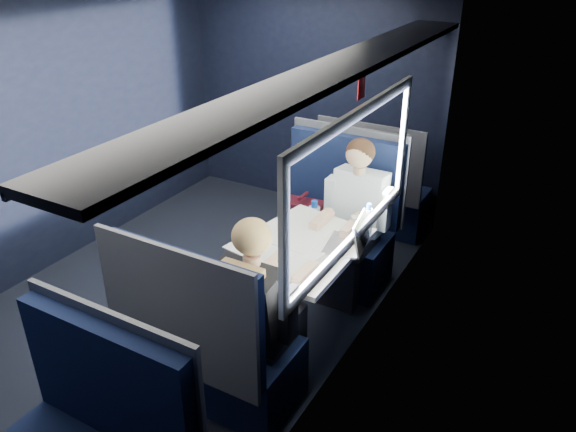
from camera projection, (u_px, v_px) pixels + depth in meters
The scene contains 12 objects.
ground at pixel (194, 294), 4.67m from camera, with size 2.80×4.20×0.01m, color black.
room_shell at pixel (181, 122), 3.99m from camera, with size 3.00×4.40×2.40m.
table at pixel (304, 257), 3.91m from camera, with size 0.62×1.00×0.74m.
seat_bay_near at pixel (332, 229), 4.78m from camera, with size 1.04×0.62×1.26m.
seat_bay_far at pixel (210, 349), 3.43m from camera, with size 1.04×0.62×1.26m.
seat_row_front at pixel (374, 192), 5.50m from camera, with size 1.04×0.51×1.16m.
man at pixel (354, 213), 4.40m from camera, with size 0.53×0.56×1.32m.
woman at pixel (258, 304), 3.31m from camera, with size 0.53×0.56×1.32m.
papers at pixel (296, 237), 4.00m from camera, with size 0.60×0.87×0.01m, color white.
laptop at pixel (353, 239), 3.85m from camera, with size 0.30×0.36×0.24m.
bottle_small at pixel (368, 221), 4.01m from camera, with size 0.07×0.07×0.24m.
cup at pixel (356, 222), 4.11m from camera, with size 0.07×0.07×0.09m, color white.
Camera 1 is at (2.59, -2.98, 2.69)m, focal length 35.00 mm.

